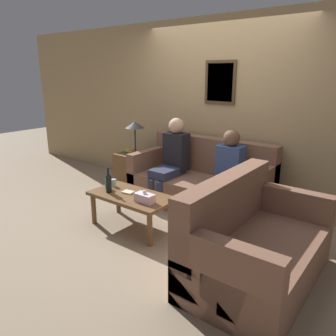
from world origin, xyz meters
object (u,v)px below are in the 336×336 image
object	(u,v)px
drinking_glass	(114,183)
person_left	(172,158)
couch_side	(253,247)
teddy_bear	(190,242)
couch_main	(201,183)
person_right	(226,171)
wine_bottle	(109,183)
coffee_table	(132,199)

from	to	relation	value
drinking_glass	person_left	size ratio (longest dim) A/B	0.08
couch_side	teddy_bear	xyz separation A→B (m)	(-0.68, 0.00, -0.19)
couch_main	person_right	world-z (taller)	person_right
couch_main	wine_bottle	xyz separation A→B (m)	(-0.55, -1.26, 0.23)
couch_main	couch_side	bearing A→B (deg)	-42.93
couch_side	person_left	bearing A→B (deg)	58.28
drinking_glass	teddy_bear	world-z (taller)	drinking_glass
person_left	coffee_table	bearing A→B (deg)	-81.17
couch_side	teddy_bear	size ratio (longest dim) A/B	5.18
coffee_table	wine_bottle	world-z (taller)	wine_bottle
person_left	wine_bottle	bearing A→B (deg)	-96.38
teddy_bear	coffee_table	bearing A→B (deg)	175.27
couch_side	person_left	world-z (taller)	person_left
couch_main	couch_side	xyz separation A→B (m)	(1.31, -1.22, 0.00)
person_right	teddy_bear	distance (m)	1.20
drinking_glass	couch_side	bearing A→B (deg)	-4.40
coffee_table	wine_bottle	distance (m)	0.35
couch_side	teddy_bear	bearing A→B (deg)	89.97
couch_main	person_left	xyz separation A→B (m)	(-0.42, -0.15, 0.34)
person_left	person_right	size ratio (longest dim) A/B	1.07
coffee_table	drinking_glass	size ratio (longest dim) A/B	10.84
couch_side	couch_main	bearing A→B (deg)	47.07
wine_bottle	drinking_glass	world-z (taller)	wine_bottle
drinking_glass	person_left	world-z (taller)	person_left
wine_bottle	teddy_bear	distance (m)	1.25
wine_bottle	teddy_bear	size ratio (longest dim) A/B	1.07
couch_side	person_left	distance (m)	2.07
couch_side	person_right	distance (m)	1.41
teddy_bear	wine_bottle	bearing A→B (deg)	-178.40
wine_bottle	person_left	size ratio (longest dim) A/B	0.26
couch_main	couch_side	world-z (taller)	same
teddy_bear	couch_side	bearing A→B (deg)	-0.03
couch_main	drinking_glass	distance (m)	1.27
person_left	drinking_glass	bearing A→B (deg)	-104.20
couch_main	coffee_table	bearing A→B (deg)	-103.07
wine_bottle	person_left	bearing A→B (deg)	83.62
wine_bottle	drinking_glass	size ratio (longest dim) A/B	3.23
drinking_glass	teddy_bear	bearing A→B (deg)	-6.69
couch_main	person_right	size ratio (longest dim) A/B	1.72
drinking_glass	teddy_bear	xyz separation A→B (m)	(1.29, -0.15, -0.35)
couch_side	wine_bottle	bearing A→B (deg)	91.00
wine_bottle	person_right	world-z (taller)	person_right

